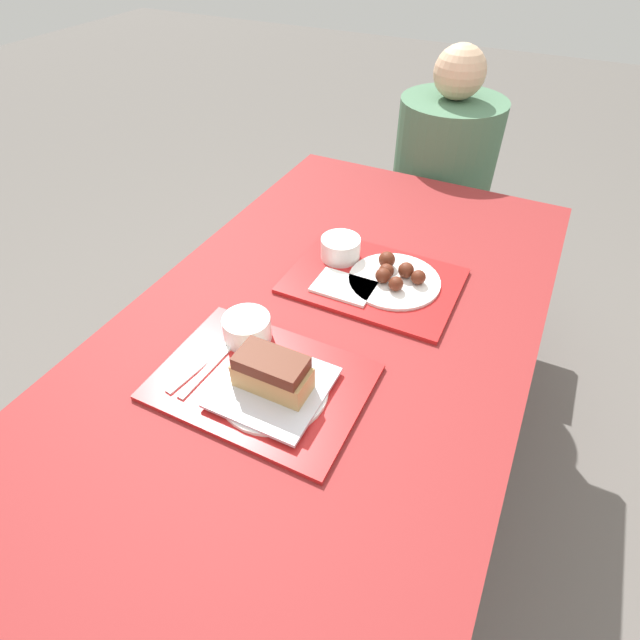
# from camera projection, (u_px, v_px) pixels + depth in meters

# --- Properties ---
(ground_plane) EXTENTS (12.00, 12.00, 0.00)m
(ground_plane) POSITION_uv_depth(u_px,v_px,m) (321.00, 495.00, 1.66)
(ground_plane) COLOR #605B56
(picnic_table) EXTENTS (0.93, 1.71, 0.75)m
(picnic_table) POSITION_uv_depth(u_px,v_px,m) (321.00, 356.00, 1.22)
(picnic_table) COLOR maroon
(picnic_table) RESTS_ON ground_plane
(picnic_bench_far) EXTENTS (0.88, 0.28, 0.47)m
(picnic_bench_far) POSITION_uv_depth(u_px,v_px,m) (432.00, 237.00, 2.12)
(picnic_bench_far) COLOR maroon
(picnic_bench_far) RESTS_ON ground_plane
(tray_near) EXTENTS (0.43, 0.31, 0.01)m
(tray_near) POSITION_uv_depth(u_px,v_px,m) (262.00, 382.00, 1.03)
(tray_near) COLOR red
(tray_near) RESTS_ON picnic_table
(tray_far) EXTENTS (0.43, 0.31, 0.01)m
(tray_far) POSITION_uv_depth(u_px,v_px,m) (373.00, 281.00, 1.29)
(tray_far) COLOR red
(tray_far) RESTS_ON picnic_table
(bowl_coleslaw_near) EXTENTS (0.11, 0.11, 0.06)m
(bowl_coleslaw_near) POSITION_uv_depth(u_px,v_px,m) (247.00, 327.00, 1.10)
(bowl_coleslaw_near) COLOR white
(bowl_coleslaw_near) RESTS_ON tray_near
(brisket_sandwich_plate) EXTENTS (0.22, 0.22, 0.10)m
(brisket_sandwich_plate) POSITION_uv_depth(u_px,v_px,m) (274.00, 381.00, 0.98)
(brisket_sandwich_plate) COLOR white
(brisket_sandwich_plate) RESTS_ON tray_near
(plastic_fork_near) EXTENTS (0.04, 0.17, 0.00)m
(plastic_fork_near) POSITION_uv_depth(u_px,v_px,m) (198.00, 367.00, 1.05)
(plastic_fork_near) COLOR white
(plastic_fork_near) RESTS_ON tray_near
(plastic_knife_near) EXTENTS (0.02, 0.17, 0.00)m
(plastic_knife_near) POSITION_uv_depth(u_px,v_px,m) (207.00, 370.00, 1.04)
(plastic_knife_near) COLOR white
(plastic_knife_near) RESTS_ON tray_near
(condiment_packet) EXTENTS (0.04, 0.03, 0.01)m
(condiment_packet) POSITION_uv_depth(u_px,v_px,m) (275.00, 356.00, 1.08)
(condiment_packet) COLOR teal
(condiment_packet) RESTS_ON tray_near
(bowl_coleslaw_far) EXTENTS (0.11, 0.11, 0.06)m
(bowl_coleslaw_far) POSITION_uv_depth(u_px,v_px,m) (341.00, 247.00, 1.34)
(bowl_coleslaw_far) COLOR white
(bowl_coleslaw_far) RESTS_ON tray_far
(wings_plate_far) EXTENTS (0.23, 0.23, 0.05)m
(wings_plate_far) POSITION_uv_depth(u_px,v_px,m) (395.00, 276.00, 1.27)
(wings_plate_far) COLOR white
(wings_plate_far) RESTS_ON tray_far
(napkin_far) EXTENTS (0.15, 0.10, 0.01)m
(napkin_far) POSITION_uv_depth(u_px,v_px,m) (344.00, 287.00, 1.25)
(napkin_far) COLOR white
(napkin_far) RESTS_ON tray_far
(person_seated_across) EXTENTS (0.38, 0.38, 0.67)m
(person_seated_across) POSITION_uv_depth(u_px,v_px,m) (445.00, 159.00, 1.89)
(person_seated_across) COLOR #477051
(person_seated_across) RESTS_ON picnic_bench_far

